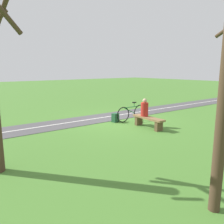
# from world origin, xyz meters

# --- Properties ---
(ground_plane) EXTENTS (80.00, 80.00, 0.00)m
(ground_plane) POSITION_xyz_m (0.00, 0.00, 0.00)
(ground_plane) COLOR #477A2D
(paved_path) EXTENTS (3.25, 36.04, 0.02)m
(paved_path) POSITION_xyz_m (1.24, 4.00, 0.01)
(paved_path) COLOR #4C494C
(paved_path) RESTS_ON ground_plane
(path_centre_line) EXTENTS (1.35, 31.98, 0.00)m
(path_centre_line) POSITION_xyz_m (1.24, 4.00, 0.02)
(path_centre_line) COLOR silver
(path_centre_line) RESTS_ON paved_path
(bench) EXTENTS (1.67, 0.48, 0.48)m
(bench) POSITION_xyz_m (-1.79, -0.09, 0.33)
(bench) COLOR brown
(bench) RESTS_ON ground_plane
(person_seated) EXTENTS (0.35, 0.35, 0.78)m
(person_seated) POSITION_xyz_m (-1.54, -0.11, 0.81)
(person_seated) COLOR #B2231E
(person_seated) RESTS_ON bench
(bicycle) EXTENTS (0.09, 1.84, 0.93)m
(bicycle) POSITION_xyz_m (-0.36, -0.45, 0.39)
(bicycle) COLOR black
(bicycle) RESTS_ON ground_plane
(backpack) EXTENTS (0.32, 0.34, 0.42)m
(backpack) POSITION_xyz_m (-0.05, 0.34, 0.21)
(backpack) COLOR #1E4C2D
(backpack) RESTS_ON ground_plane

